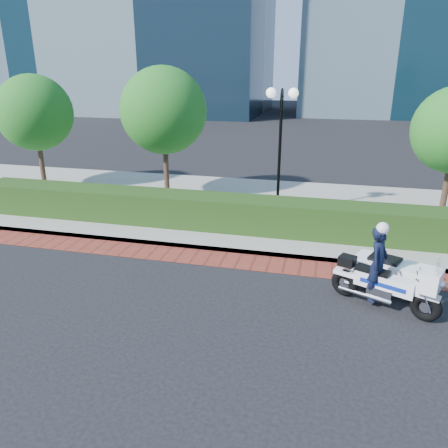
% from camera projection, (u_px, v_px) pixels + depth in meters
% --- Properties ---
extents(ground, '(120.00, 120.00, 0.00)m').
position_uv_depth(ground, '(209.00, 285.00, 10.59)').
color(ground, black).
rests_on(ground, ground).
extents(brick_strip, '(60.00, 1.00, 0.01)m').
position_uv_depth(brick_strip, '(223.00, 259.00, 11.96)').
color(brick_strip, maroon).
rests_on(brick_strip, ground).
extents(sidewalk, '(60.00, 8.00, 0.15)m').
position_uv_depth(sidewalk, '(252.00, 208.00, 16.04)').
color(sidewalk, gray).
rests_on(sidewalk, ground).
extents(hedge_main, '(18.00, 1.20, 1.00)m').
position_uv_depth(hedge_main, '(239.00, 213.00, 13.65)').
color(hedge_main, black).
rests_on(hedge_main, sidewalk).
extents(lamppost, '(1.02, 0.70, 4.21)m').
position_uv_depth(lamppost, '(280.00, 133.00, 14.10)').
color(lamppost, black).
rests_on(lamppost, sidewalk).
extents(tree_a, '(3.00, 3.00, 4.58)m').
position_uv_depth(tree_a, '(35.00, 113.00, 17.42)').
color(tree_a, '#332319').
rests_on(tree_a, sidewalk).
extents(tree_b, '(3.20, 3.20, 4.89)m').
position_uv_depth(tree_b, '(164.00, 111.00, 16.13)').
color(tree_b, '#332319').
rests_on(tree_b, sidewalk).
extents(police_motorcycle, '(2.27, 2.15, 1.94)m').
position_uv_depth(police_motorcycle, '(386.00, 273.00, 9.70)').
color(police_motorcycle, black).
rests_on(police_motorcycle, ground).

